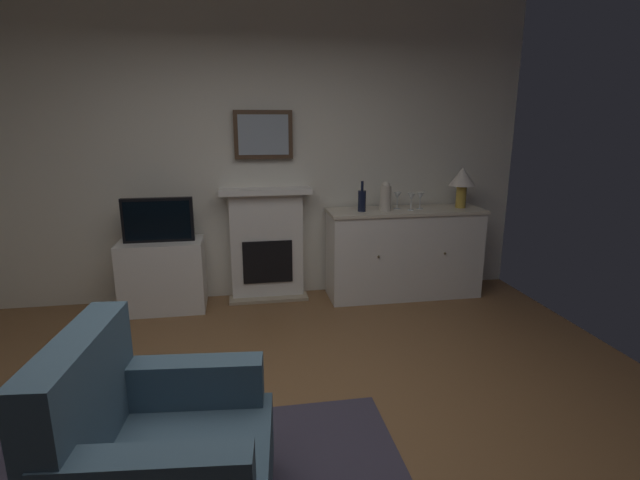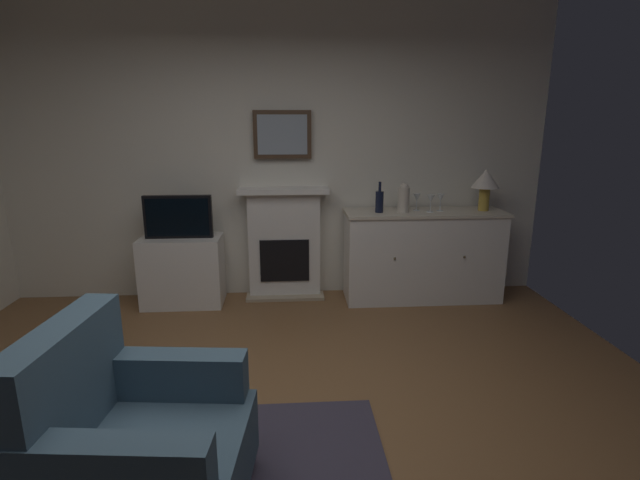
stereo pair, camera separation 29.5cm
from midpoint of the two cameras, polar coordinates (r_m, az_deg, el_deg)
name	(u,v)px [view 2 (the right image)]	position (r m, az deg, el deg)	size (l,w,h in m)	color
ground_plane	(273,454)	(2.84, -2.47, -24.42)	(5.31, 4.95, 0.10)	brown
wall_rear	(276,150)	(4.68, -3.48, 10.80)	(5.31, 0.06, 2.90)	silver
fireplace_unit	(284,243)	(4.69, -2.52, -0.37)	(0.87, 0.30, 1.10)	white
framed_picture	(282,135)	(4.59, -2.68, 12.56)	(0.55, 0.04, 0.45)	#473323
sideboard_cabinet	(423,255)	(4.78, 14.00, -1.83)	(1.53, 0.49, 0.88)	white
table_lamp	(485,181)	(4.84, 21.00, 6.59)	(0.26, 0.26, 0.40)	#B79338
wine_bottle	(379,201)	(4.51, 9.05, 4.63)	(0.08, 0.08, 0.29)	black
wine_glass_left	(417,198)	(4.67, 13.38, 4.93)	(0.07, 0.07, 0.16)	silver
wine_glass_center	(431,199)	(4.62, 15.01, 4.74)	(0.07, 0.07, 0.16)	silver
wine_glass_right	(441,198)	(4.70, 16.10, 4.82)	(0.07, 0.07, 0.16)	silver
vase_decorative	(404,198)	(4.54, 11.90, 4.99)	(0.11, 0.11, 0.28)	beige
tv_cabinet	(183,271)	(4.68, -14.49, -3.64)	(0.75, 0.42, 0.66)	white
tv_set	(178,217)	(4.52, -14.96, 2.69)	(0.62, 0.07, 0.40)	black
armchair	(134,444)	(2.29, -17.81, -22.49)	(0.88, 0.85, 0.92)	#3F596B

